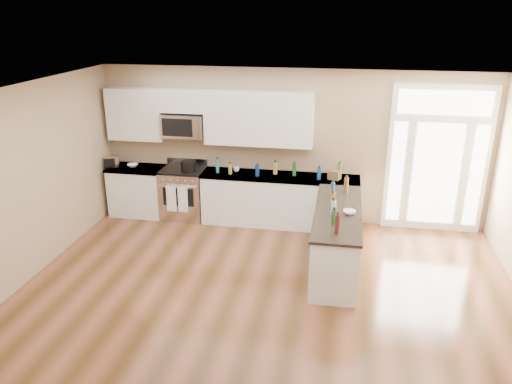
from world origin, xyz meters
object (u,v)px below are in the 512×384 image
peninsula_cabinet (336,240)px  kitchen_range (184,193)px  stockpot (189,166)px  toaster_oven (112,161)px

peninsula_cabinet → kitchen_range: 3.24m
kitchen_range → stockpot: stockpot is taller
kitchen_range → toaster_oven: bearing=-178.2°
toaster_oven → stockpot: bearing=-23.4°
kitchen_range → toaster_oven: toaster_oven is taller
stockpot → toaster_oven: stockpot is taller
stockpot → kitchen_range: bearing=151.3°
stockpot → toaster_oven: bearing=178.7°
kitchen_range → toaster_oven: 1.49m
stockpot → toaster_oven: (-1.52, 0.04, -0.01)m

